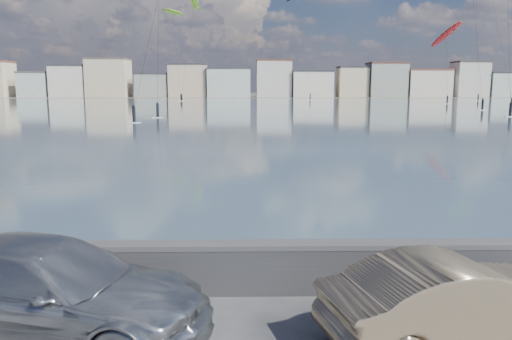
% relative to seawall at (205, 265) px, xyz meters
% --- Properties ---
extents(bay_water, '(500.00, 177.00, 0.00)m').
position_rel_seawall_xyz_m(bay_water, '(0.00, 88.80, -0.58)').
color(bay_water, '#2D3F52').
rests_on(bay_water, ground).
extents(far_shore_strip, '(500.00, 60.00, 0.00)m').
position_rel_seawall_xyz_m(far_shore_strip, '(0.00, 197.30, -0.57)').
color(far_shore_strip, '#4C473D').
rests_on(far_shore_strip, ground).
extents(seawall, '(400.00, 0.36, 1.08)m').
position_rel_seawall_xyz_m(seawall, '(0.00, 0.00, 0.00)').
color(seawall, '#28282B').
rests_on(seawall, ground).
extents(far_buildings, '(240.79, 13.26, 14.60)m').
position_rel_seawall_xyz_m(far_buildings, '(1.31, 183.30, 5.44)').
color(far_buildings, beige).
rests_on(far_buildings, ground).
extents(car_silver, '(5.66, 3.26, 1.54)m').
position_rel_seawall_xyz_m(car_silver, '(-2.36, -1.60, 0.19)').
color(car_silver, '#A1A4A8').
rests_on(car_silver, ground).
extents(car_champagne, '(4.41, 2.46, 1.38)m').
position_rel_seawall_xyz_m(car_champagne, '(4.02, -1.95, 0.11)').
color(car_champagne, tan).
rests_on(car_champagne, ground).
extents(kitesurfer_7, '(7.32, 16.87, 20.28)m').
position_rel_seawall_xyz_m(kitesurfer_7, '(50.78, 118.90, 16.21)').
color(kitesurfer_7, red).
rests_on(kitesurfer_7, ground).
extents(kitesurfer_14, '(4.96, 17.44, 30.88)m').
position_rel_seawall_xyz_m(kitesurfer_14, '(-14.55, 142.62, 27.30)').
color(kitesurfer_14, '#8CD826').
rests_on(kitesurfer_14, ground).
extents(kitesurfer_16, '(9.34, 15.77, 28.21)m').
position_rel_seawall_xyz_m(kitesurfer_16, '(-21.49, 146.20, 25.32)').
color(kitesurfer_16, '#8CD826').
rests_on(kitesurfer_16, ground).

